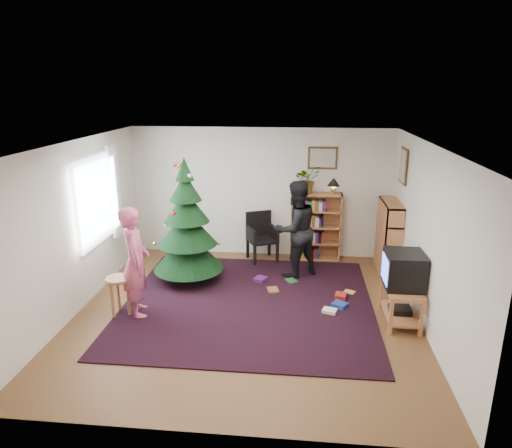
# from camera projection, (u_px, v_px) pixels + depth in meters

# --- Properties ---
(floor) EXTENTS (5.00, 5.00, 0.00)m
(floor) POSITION_uv_depth(u_px,v_px,m) (246.00, 312.00, 6.82)
(floor) COLOR brown
(floor) RESTS_ON ground
(ceiling) EXTENTS (5.00, 5.00, 0.00)m
(ceiling) POSITION_uv_depth(u_px,v_px,m) (245.00, 144.00, 6.08)
(ceiling) COLOR white
(ceiling) RESTS_ON wall_back
(wall_back) EXTENTS (5.00, 0.02, 2.50)m
(wall_back) POSITION_uv_depth(u_px,v_px,m) (261.00, 193.00, 8.83)
(wall_back) COLOR silver
(wall_back) RESTS_ON floor
(wall_front) EXTENTS (5.00, 0.02, 2.50)m
(wall_front) POSITION_uv_depth(u_px,v_px,m) (212.00, 319.00, 4.07)
(wall_front) COLOR silver
(wall_front) RESTS_ON floor
(wall_left) EXTENTS (0.02, 5.00, 2.50)m
(wall_left) POSITION_uv_depth(u_px,v_px,m) (77.00, 227.00, 6.69)
(wall_left) COLOR silver
(wall_left) RESTS_ON floor
(wall_right) EXTENTS (0.02, 5.00, 2.50)m
(wall_right) POSITION_uv_depth(u_px,v_px,m) (427.00, 238.00, 6.21)
(wall_right) COLOR silver
(wall_right) RESTS_ON floor
(rug) EXTENTS (3.80, 3.60, 0.02)m
(rug) POSITION_uv_depth(u_px,v_px,m) (248.00, 302.00, 7.10)
(rug) COLOR black
(rug) RESTS_ON floor
(window_pane) EXTENTS (0.04, 1.20, 1.40)m
(window_pane) POSITION_uv_depth(u_px,v_px,m) (95.00, 201.00, 7.18)
(window_pane) COLOR silver
(window_pane) RESTS_ON wall_left
(curtain) EXTENTS (0.06, 0.35, 1.60)m
(curtain) POSITION_uv_depth(u_px,v_px,m) (115.00, 191.00, 7.85)
(curtain) COLOR white
(curtain) RESTS_ON wall_left
(picture_back) EXTENTS (0.55, 0.03, 0.42)m
(picture_back) POSITION_uv_depth(u_px,v_px,m) (323.00, 158.00, 8.49)
(picture_back) COLOR #4C3319
(picture_back) RESTS_ON wall_back
(picture_right) EXTENTS (0.03, 0.50, 0.60)m
(picture_right) POSITION_uv_depth(u_px,v_px,m) (404.00, 166.00, 7.67)
(picture_right) COLOR #4C3319
(picture_right) RESTS_ON wall_right
(christmas_tree) EXTENTS (1.18, 1.18, 2.15)m
(christmas_tree) POSITION_uv_depth(u_px,v_px,m) (187.00, 231.00, 7.66)
(christmas_tree) COLOR #3F2816
(christmas_tree) RESTS_ON rug
(bookshelf_back) EXTENTS (0.95, 0.30, 1.30)m
(bookshelf_back) POSITION_uv_depth(u_px,v_px,m) (316.00, 226.00, 8.75)
(bookshelf_back) COLOR #BC7043
(bookshelf_back) RESTS_ON floor
(bookshelf_right) EXTENTS (0.30, 0.95, 1.30)m
(bookshelf_right) POSITION_uv_depth(u_px,v_px,m) (388.00, 237.00, 8.11)
(bookshelf_right) COLOR #BC7043
(bookshelf_right) RESTS_ON floor
(tv_stand) EXTENTS (0.46, 0.84, 0.55)m
(tv_stand) POSITION_uv_depth(u_px,v_px,m) (401.00, 301.00, 6.47)
(tv_stand) COLOR #BC7043
(tv_stand) RESTS_ON floor
(crt_tv) EXTENTS (0.52, 0.56, 0.49)m
(crt_tv) POSITION_uv_depth(u_px,v_px,m) (404.00, 270.00, 6.33)
(crt_tv) COLOR black
(crt_tv) RESTS_ON tv_stand
(armchair) EXTENTS (0.67, 0.69, 0.93)m
(armchair) POSITION_uv_depth(u_px,v_px,m) (263.00, 234.00, 8.78)
(armchair) COLOR black
(armchair) RESTS_ON rug
(stool) EXTENTS (0.36, 0.36, 0.60)m
(stool) POSITION_uv_depth(u_px,v_px,m) (119.00, 286.00, 6.60)
(stool) COLOR #BC7043
(stool) RESTS_ON floor
(person_standing) EXTENTS (0.59, 0.70, 1.64)m
(person_standing) POSITION_uv_depth(u_px,v_px,m) (136.00, 262.00, 6.55)
(person_standing) COLOR #C64F74
(person_standing) RESTS_ON rug
(person_by_chair) EXTENTS (1.06, 1.01, 1.72)m
(person_by_chair) POSITION_uv_depth(u_px,v_px,m) (295.00, 229.00, 7.89)
(person_by_chair) COLOR black
(person_by_chair) RESTS_ON rug
(potted_plant) EXTENTS (0.59, 0.56, 0.53)m
(potted_plant) POSITION_uv_depth(u_px,v_px,m) (307.00, 179.00, 8.50)
(potted_plant) COLOR gray
(potted_plant) RESTS_ON bookshelf_back
(table_lamp) EXTENTS (0.23, 0.23, 0.31)m
(table_lamp) POSITION_uv_depth(u_px,v_px,m) (334.00, 183.00, 8.47)
(table_lamp) COLOR #A57F33
(table_lamp) RESTS_ON bookshelf_back
(floor_clutter) EXTENTS (1.69, 1.26, 0.08)m
(floor_clutter) POSITION_uv_depth(u_px,v_px,m) (311.00, 293.00, 7.36)
(floor_clutter) COLOR #A51E19
(floor_clutter) RESTS_ON rug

